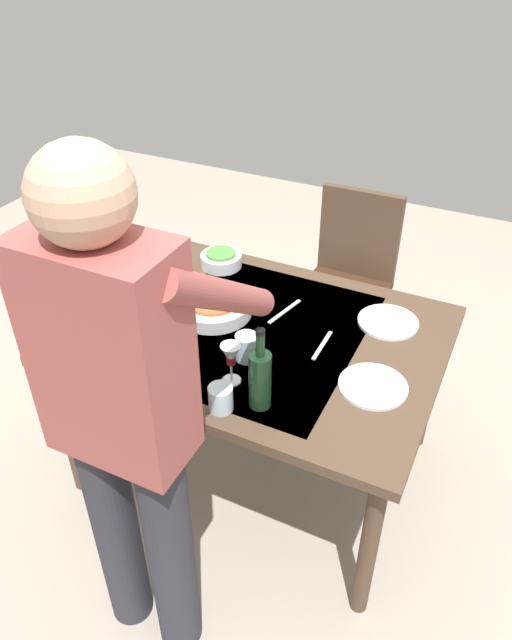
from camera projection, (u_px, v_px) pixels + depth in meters
name	position (u px, v px, depth m)	size (l,w,h in m)	color
ground_plane	(256.00, 462.00, 2.66)	(6.00, 6.00, 0.00)	#9E9384
dining_table	(256.00, 346.00, 2.28)	(1.36, 1.01, 0.72)	#4C3828
chair_near	(350.00, 272.00, 2.97)	(0.40, 0.40, 0.91)	#352114
person_server	(125.00, 415.00, 1.54)	(0.42, 0.61, 1.69)	#2D2D38
wine_bottle	(260.00, 378.00, 1.85)	(0.07, 0.07, 0.30)	black
wine_glass_left	(231.00, 357.00, 1.95)	(0.07, 0.07, 0.15)	white
water_cup_near_left	(122.00, 325.00, 2.19)	(0.07, 0.07, 0.09)	silver
water_cup_near_right	(221.00, 398.00, 1.88)	(0.08, 0.08, 0.09)	silver
water_cup_far_left	(247.00, 347.00, 2.08)	(0.08, 0.08, 0.10)	silver
serving_bowl_pasta	(213.00, 305.00, 2.32)	(0.30, 0.30, 0.07)	silver
side_bowl_salad	(221.00, 259.00, 2.61)	(0.18, 0.18, 0.07)	silver
dinner_plate_near	(373.00, 386.00, 1.98)	(0.23, 0.23, 0.01)	silver
dinner_plate_far	(388.00, 322.00, 2.27)	(0.23, 0.23, 0.01)	silver
table_knife	(285.00, 311.00, 2.34)	(0.01, 0.20, 0.01)	silver
table_fork	(322.00, 345.00, 2.16)	(0.01, 0.18, 0.01)	silver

